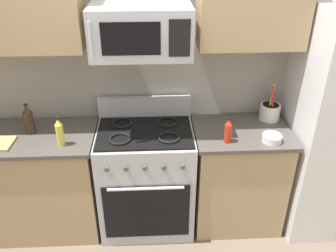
{
  "coord_description": "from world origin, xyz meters",
  "views": [
    {
      "loc": [
        0.06,
        -1.76,
        2.31
      ],
      "look_at": [
        0.18,
        0.52,
        1.03
      ],
      "focal_mm": 38.1,
      "sensor_mm": 36.0,
      "label": 1
    }
  ],
  "objects_px": {
    "bottle_hot_sauce": "(228,131)",
    "prep_bowl": "(272,138)",
    "range_oven": "(146,177)",
    "utensil_crock": "(270,111)",
    "bottle_soy": "(29,120)",
    "microwave": "(141,31)",
    "bottle_oil": "(60,132)"
  },
  "relations": [
    {
      "from": "bottle_hot_sauce",
      "to": "bottle_oil",
      "type": "relative_size",
      "value": 0.88
    },
    {
      "from": "utensil_crock",
      "to": "bottle_oil",
      "type": "xyz_separation_m",
      "value": [
        -1.64,
        -0.32,
        0.03
      ]
    },
    {
      "from": "bottle_oil",
      "to": "bottle_soy",
      "type": "height_order",
      "value": "bottle_soy"
    },
    {
      "from": "bottle_oil",
      "to": "bottle_hot_sauce",
      "type": "bearing_deg",
      "value": -1.02
    },
    {
      "from": "range_oven",
      "to": "bottle_hot_sauce",
      "type": "distance_m",
      "value": 0.83
    },
    {
      "from": "bottle_hot_sauce",
      "to": "bottle_oil",
      "type": "height_order",
      "value": "bottle_oil"
    },
    {
      "from": "bottle_oil",
      "to": "bottle_soy",
      "type": "relative_size",
      "value": 0.93
    },
    {
      "from": "utensil_crock",
      "to": "prep_bowl",
      "type": "height_order",
      "value": "utensil_crock"
    },
    {
      "from": "range_oven",
      "to": "utensil_crock",
      "type": "distance_m",
      "value": 1.16
    },
    {
      "from": "range_oven",
      "to": "microwave",
      "type": "xyz_separation_m",
      "value": [
        -0.0,
        0.03,
        1.22
      ]
    },
    {
      "from": "microwave",
      "to": "prep_bowl",
      "type": "bearing_deg",
      "value": -12.12
    },
    {
      "from": "utensil_crock",
      "to": "prep_bowl",
      "type": "relative_size",
      "value": 2.07
    },
    {
      "from": "range_oven",
      "to": "utensil_crock",
      "type": "bearing_deg",
      "value": 9.42
    },
    {
      "from": "prep_bowl",
      "to": "utensil_crock",
      "type": "bearing_deg",
      "value": 76.41
    },
    {
      "from": "bottle_soy",
      "to": "prep_bowl",
      "type": "distance_m",
      "value": 1.84
    },
    {
      "from": "bottle_hot_sauce",
      "to": "bottle_soy",
      "type": "bearing_deg",
      "value": 172.0
    },
    {
      "from": "utensil_crock",
      "to": "bottle_oil",
      "type": "relative_size",
      "value": 1.32
    },
    {
      "from": "bottle_soy",
      "to": "prep_bowl",
      "type": "xyz_separation_m",
      "value": [
        1.82,
        -0.22,
        -0.08
      ]
    },
    {
      "from": "range_oven",
      "to": "utensil_crock",
      "type": "relative_size",
      "value": 3.59
    },
    {
      "from": "bottle_soy",
      "to": "microwave",
      "type": "bearing_deg",
      "value": -1.06
    },
    {
      "from": "utensil_crock",
      "to": "bottle_soy",
      "type": "height_order",
      "value": "utensil_crock"
    },
    {
      "from": "microwave",
      "to": "bottle_soy",
      "type": "bearing_deg",
      "value": 178.94
    },
    {
      "from": "range_oven",
      "to": "microwave",
      "type": "relative_size",
      "value": 1.6
    },
    {
      "from": "bottle_soy",
      "to": "prep_bowl",
      "type": "bearing_deg",
      "value": -6.86
    },
    {
      "from": "microwave",
      "to": "bottle_oil",
      "type": "relative_size",
      "value": 2.97
    },
    {
      "from": "utensil_crock",
      "to": "prep_bowl",
      "type": "xyz_separation_m",
      "value": [
        -0.08,
        -0.35,
        -0.05
      ]
    },
    {
      "from": "bottle_soy",
      "to": "bottle_hot_sauce",
      "type": "bearing_deg",
      "value": -8.0
    },
    {
      "from": "utensil_crock",
      "to": "microwave",
      "type": "bearing_deg",
      "value": -171.95
    },
    {
      "from": "bottle_hot_sauce",
      "to": "bottle_oil",
      "type": "distance_m",
      "value": 1.22
    },
    {
      "from": "microwave",
      "to": "bottle_hot_sauce",
      "type": "bearing_deg",
      "value": -17.49
    },
    {
      "from": "bottle_hot_sauce",
      "to": "prep_bowl",
      "type": "distance_m",
      "value": 0.34
    },
    {
      "from": "utensil_crock",
      "to": "bottle_soy",
      "type": "xyz_separation_m",
      "value": [
        -1.91,
        -0.13,
        0.04
      ]
    }
  ]
}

